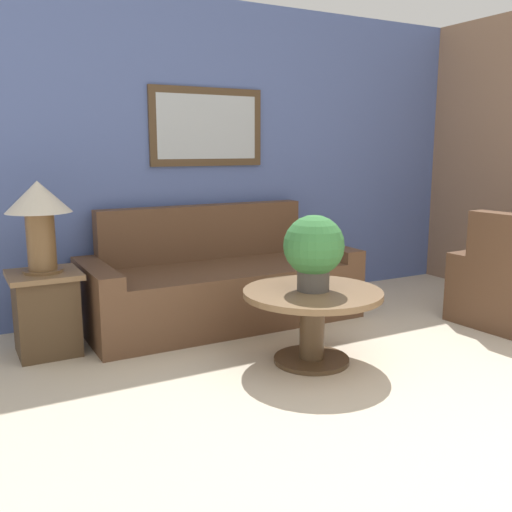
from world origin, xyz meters
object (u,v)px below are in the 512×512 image
coffee_table (312,310)px  side_table (46,312)px  couch_main (220,285)px  table_lamp (39,210)px  potted_plant_on_table (314,249)px

coffee_table → side_table: bearing=145.9°
couch_main → table_lamp: table_lamp is taller
coffee_table → table_lamp: table_lamp is taller
couch_main → potted_plant_on_table: potted_plant_on_table is taller
side_table → couch_main: bearing=5.1°
coffee_table → side_table: 1.80m
side_table → table_lamp: table_lamp is taller
couch_main → coffee_table: bearing=-83.5°
coffee_table → couch_main: bearing=96.5°
table_lamp → potted_plant_on_table: 1.81m
coffee_table → side_table: side_table is taller
side_table → potted_plant_on_table: 1.86m
coffee_table → side_table: size_ratio=1.59×
table_lamp → potted_plant_on_table: size_ratio=1.25×
coffee_table → potted_plant_on_table: (-0.00, -0.00, 0.41)m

